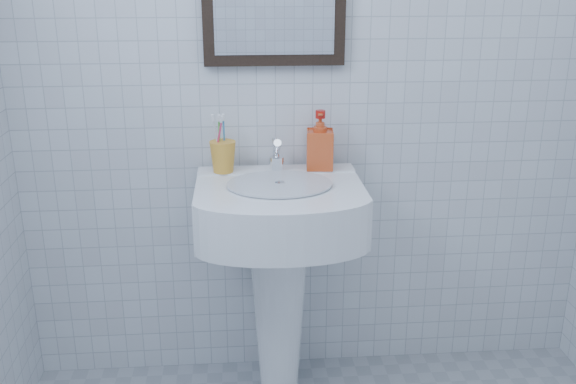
{
  "coord_description": "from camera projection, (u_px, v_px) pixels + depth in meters",
  "views": [
    {
      "loc": [
        -0.28,
        -1.13,
        1.55
      ],
      "look_at": [
        -0.12,
        0.86,
        0.87
      ],
      "focal_mm": 40.0,
      "sensor_mm": 36.0,
      "label": 1
    }
  ],
  "objects": [
    {
      "name": "wall_back",
      "position": [
        313.0,
        62.0,
        2.31
      ],
      "size": [
        2.2,
        0.02,
        2.5
      ],
      "primitive_type": "cube",
      "color": "silver",
      "rests_on": "ground"
    },
    {
      "name": "washbasin",
      "position": [
        279.0,
        254.0,
        2.32
      ],
      "size": [
        0.57,
        0.42,
        0.88
      ],
      "color": "white",
      "rests_on": "ground"
    },
    {
      "name": "faucet",
      "position": [
        277.0,
        157.0,
        2.31
      ],
      "size": [
        0.05,
        0.12,
        0.13
      ],
      "color": "white",
      "rests_on": "washbasin"
    },
    {
      "name": "soap_dispenser",
      "position": [
        320.0,
        140.0,
        2.32
      ],
      "size": [
        0.1,
        0.11,
        0.21
      ],
      "primitive_type": "imported",
      "rotation": [
        0.0,
        0.0,
        -0.1
      ],
      "color": "red",
      "rests_on": "washbasin"
    },
    {
      "name": "toothbrush_cup",
      "position": [
        223.0,
        157.0,
        2.3
      ],
      "size": [
        0.11,
        0.11,
        0.11
      ],
      "primitive_type": null,
      "rotation": [
        0.0,
        0.0,
        0.2
      ],
      "color": "gold",
      "rests_on": "washbasin"
    }
  ]
}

